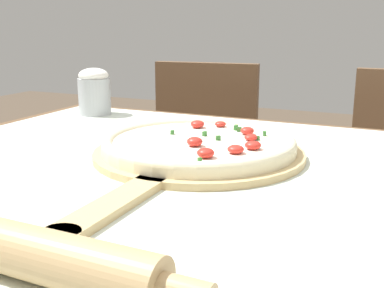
# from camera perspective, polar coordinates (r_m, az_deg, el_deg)

# --- Properties ---
(dining_table) EXTENTS (1.26, 1.05, 0.77)m
(dining_table) POSITION_cam_1_polar(r_m,az_deg,el_deg) (0.79, 1.09, -11.91)
(dining_table) COLOR brown
(dining_table) RESTS_ON ground_plane
(towel_cloth) EXTENTS (1.18, 0.97, 0.00)m
(towel_cloth) POSITION_cam_1_polar(r_m,az_deg,el_deg) (0.74, 1.13, -4.42)
(towel_cloth) COLOR silver
(towel_cloth) RESTS_ON dining_table
(pizza_peel) EXTENTS (0.38, 0.60, 0.01)m
(pizza_peel) POSITION_cam_1_polar(r_m,az_deg,el_deg) (0.85, 0.18, -1.47)
(pizza_peel) COLOR tan
(pizza_peel) RESTS_ON towel_cloth
(pizza) EXTENTS (0.35, 0.35, 0.04)m
(pizza) POSITION_cam_1_polar(r_m,az_deg,el_deg) (0.86, 0.87, 0.12)
(pizza) COLOR beige
(pizza) RESTS_ON pizza_peel
(chair_left) EXTENTS (0.44, 0.44, 0.87)m
(chair_left) POSITION_cam_1_polar(r_m,az_deg,el_deg) (1.72, 0.75, -2.99)
(chair_left) COLOR brown
(chair_left) RESTS_ON ground_plane
(flour_cup) EXTENTS (0.08, 0.08, 0.12)m
(flour_cup) POSITION_cam_1_polar(r_m,az_deg,el_deg) (1.29, -11.51, 6.16)
(flour_cup) COLOR #B2B7BC
(flour_cup) RESTS_ON towel_cloth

